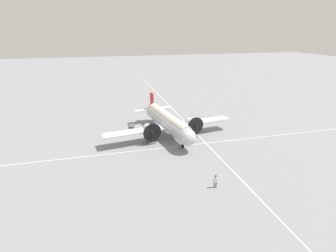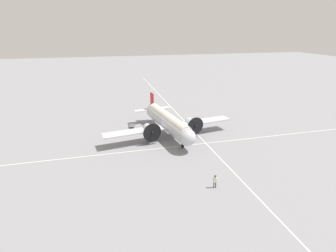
{
  "view_description": "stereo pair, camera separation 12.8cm",
  "coord_description": "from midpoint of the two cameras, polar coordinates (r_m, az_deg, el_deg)",
  "views": [
    {
      "loc": [
        11.04,
        42.37,
        18.0
      ],
      "look_at": [
        0.0,
        0.0,
        1.75
      ],
      "focal_mm": 28.0,
      "sensor_mm": 36.0,
      "label": 1
    },
    {
      "loc": [
        10.92,
        42.4,
        18.0
      ],
      "look_at": [
        0.0,
        0.0,
        1.75
      ],
      "focal_mm": 28.0,
      "sensor_mm": 36.0,
      "label": 2
    }
  ],
  "objects": [
    {
      "name": "crew_foreground",
      "position": [
        32.44,
        10.17,
        -11.53
      ],
      "size": [
        0.56,
        0.31,
        1.65
      ],
      "rotation": [
        0.0,
        0.0,
        -3.27
      ],
      "color": "#2D2D33",
      "rests_on": "ground_plane"
    },
    {
      "name": "apron_line_northsouth",
      "position": [
        48.82,
        5.9,
        -1.38
      ],
      "size": [
        0.16,
        120.0,
        0.01
      ],
      "color": "silver",
      "rests_on": "ground_plane"
    },
    {
      "name": "suitcase_near_door",
      "position": [
        50.89,
        -5.35,
        -0.09
      ],
      "size": [
        0.42,
        0.18,
        0.62
      ],
      "color": "brown",
      "rests_on": "ground_plane"
    },
    {
      "name": "apron_line_eastwest",
      "position": [
        42.85,
        1.63,
        -4.48
      ],
      "size": [
        120.0,
        0.16,
        0.01
      ],
      "color": "silver",
      "rests_on": "ground_plane"
    },
    {
      "name": "baggage_cart",
      "position": [
        51.76,
        -8.0,
        0.13
      ],
      "size": [
        1.16,
        2.23,
        0.56
      ],
      "rotation": [
        0.0,
        0.0,
        1.47
      ],
      "color": "#56565B",
      "rests_on": "ground_plane"
    },
    {
      "name": "suitcase_upright_spare",
      "position": [
        51.16,
        -4.75,
        0.04
      ],
      "size": [
        0.43,
        0.17,
        0.62
      ],
      "color": "#47331E",
      "rests_on": "ground_plane"
    },
    {
      "name": "ground_plane",
      "position": [
        47.34,
        -0.08,
        -1.99
      ],
      "size": [
        300.0,
        300.0,
        0.0
      ],
      "primitive_type": "plane",
      "color": "gray"
    },
    {
      "name": "airliner_main",
      "position": [
        46.02,
        0.15,
        0.8
      ],
      "size": [
        23.68,
        17.96,
        6.02
      ],
      "rotation": [
        0.0,
        0.0,
        1.73
      ],
      "color": "silver",
      "rests_on": "ground_plane"
    }
  ]
}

